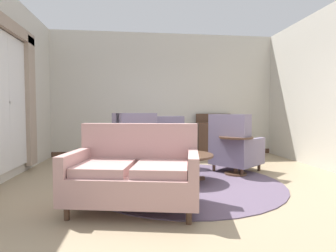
{
  "coord_description": "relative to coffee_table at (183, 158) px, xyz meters",
  "views": [
    {
      "loc": [
        -0.76,
        -3.87,
        1.12
      ],
      "look_at": [
        -0.21,
        0.78,
        0.88
      ],
      "focal_mm": 28.99,
      "sensor_mm": 36.0,
      "label": 1
    }
  ],
  "objects": [
    {
      "name": "side_table",
      "position": [
        1.01,
        0.35,
        0.04
      ],
      "size": [
        0.6,
        0.6,
        0.69
      ],
      "color": "#4C3323",
      "rests_on": "ground"
    },
    {
      "name": "wall_back",
      "position": [
        0.01,
        2.81,
        1.19
      ],
      "size": [
        5.96,
        0.08,
        3.14
      ],
      "primitive_type": "cube",
      "color": "beige",
      "rests_on": "ground"
    },
    {
      "name": "armchair_near_window",
      "position": [
        -0.25,
        1.37,
        0.06
      ],
      "size": [
        0.93,
        0.98,
        1.04
      ],
      "rotation": [
        0.0,
        0.0,
        3.26
      ],
      "color": "slate",
      "rests_on": "ground"
    },
    {
      "name": "window_with_curtains",
      "position": [
        -2.79,
        0.47,
        1.06
      ],
      "size": [
        0.12,
        1.88,
        2.51
      ],
      "color": "silver"
    },
    {
      "name": "wall_left",
      "position": [
        -2.89,
        0.57,
        1.19
      ],
      "size": [
        0.08,
        4.47,
        3.14
      ],
      "primitive_type": "cube",
      "color": "beige",
      "rests_on": "ground"
    },
    {
      "name": "baseboard_back",
      "position": [
        0.01,
        2.75,
        -0.32
      ],
      "size": [
        5.8,
        0.03,
        0.12
      ],
      "primitive_type": "cube",
      "color": "#4C3323",
      "rests_on": "ground"
    },
    {
      "name": "wall_right",
      "position": [
        2.91,
        0.57,
        1.19
      ],
      "size": [
        0.08,
        4.47,
        3.14
      ],
      "primitive_type": "cube",
      "color": "beige",
      "rests_on": "ground"
    },
    {
      "name": "ground",
      "position": [
        0.01,
        -0.38,
        -0.38
      ],
      "size": [
        8.93,
        8.93,
        0.0
      ],
      "primitive_type": "plane",
      "color": "#9E896B"
    },
    {
      "name": "coffee_table",
      "position": [
        0.0,
        0.0,
        0.0
      ],
      "size": [
        0.97,
        0.97,
        0.45
      ],
      "color": "#4C3323",
      "rests_on": "ground"
    },
    {
      "name": "settee",
      "position": [
        -0.77,
        -1.1,
        0.03
      ],
      "size": [
        1.61,
        1.15,
        0.98
      ],
      "rotation": [
        0.0,
        0.0,
        -0.2
      ],
      "color": "tan",
      "rests_on": "ground"
    },
    {
      "name": "armchair_foreground_right",
      "position": [
        1.07,
        0.59,
        0.08
      ],
      "size": [
        1.1,
        1.09,
        1.08
      ],
      "rotation": [
        0.0,
        0.0,
        2.26
      ],
      "color": "slate",
      "rests_on": "ground"
    },
    {
      "name": "armchair_beside_settee",
      "position": [
        -0.88,
        0.65,
        0.08
      ],
      "size": [
        1.16,
        1.17,
        1.1
      ],
      "rotation": [
        0.0,
        0.0,
        3.85
      ],
      "color": "slate",
      "rests_on": "ground"
    },
    {
      "name": "area_rug",
      "position": [
        0.01,
        -0.08,
        -0.37
      ],
      "size": [
        3.04,
        3.04,
        0.01
      ],
      "primitive_type": "cylinder",
      "color": "#5B4C60",
      "rests_on": "ground"
    },
    {
      "name": "sideboard",
      "position": [
        1.27,
        2.51,
        0.11
      ],
      "size": [
        0.93,
        0.34,
        1.08
      ],
      "color": "#4C3323",
      "rests_on": "ground"
    },
    {
      "name": "porcelain_vase",
      "position": [
        -0.01,
        -0.02,
        0.23
      ],
      "size": [
        0.17,
        0.17,
        0.39
      ],
      "color": "beige",
      "rests_on": "coffee_table"
    }
  ]
}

